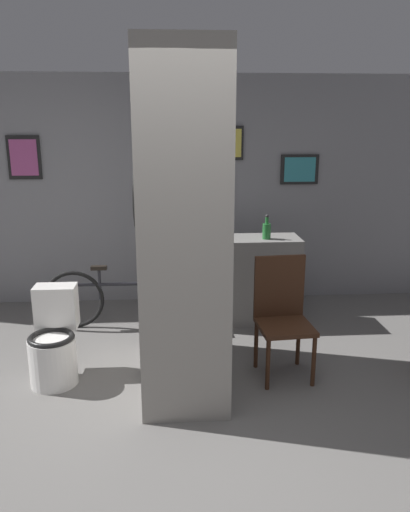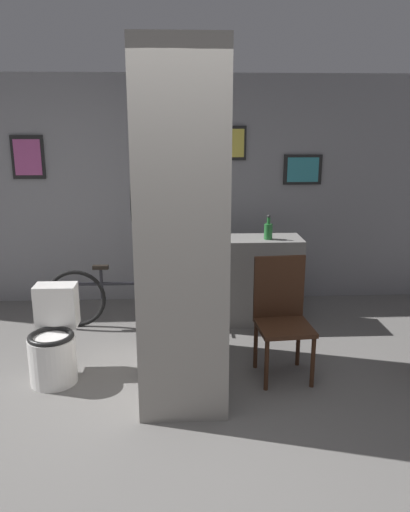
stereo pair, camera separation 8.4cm
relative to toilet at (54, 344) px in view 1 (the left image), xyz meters
The scene contains 8 objects.
ground_plane 1.24m from the toilet, 35.98° to the right, with size 14.00×14.00×0.00m, color slate.
wall_back 2.37m from the toilet, 63.33° to the left, with size 8.00×0.09×2.60m.
pillar_center 1.45m from the toilet, ahead, with size 0.67×1.30×2.60m.
counter_shelf 2.08m from the toilet, 34.21° to the left, with size 1.20×0.44×0.92m.
toilet is the anchor object (origin of this frame).
chair_near_pillar 1.91m from the toilet, ahead, with size 0.47×0.47×1.00m.
bicycle 1.20m from the toilet, 64.92° to the left, with size 1.70×0.42×0.66m.
bottle_tall 2.35m from the toilet, 29.39° to the left, with size 0.09×0.09×0.25m.
Camera 1 is at (0.02, -3.14, 2.08)m, focal length 35.00 mm.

